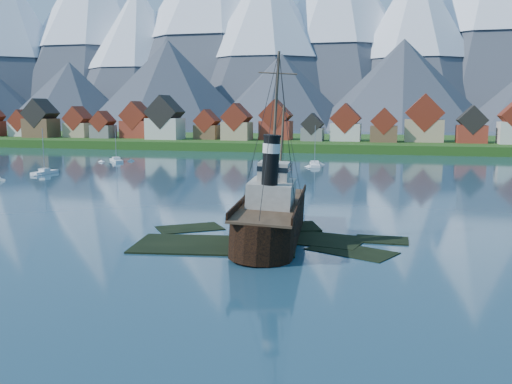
% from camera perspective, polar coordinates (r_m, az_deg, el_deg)
% --- Properties ---
extents(ground, '(1400.00, 1400.00, 0.00)m').
position_cam_1_polar(ground, '(65.06, -1.01, -5.12)').
color(ground, '#1C3C50').
rests_on(ground, ground).
extents(shoal, '(31.71, 21.24, 1.14)m').
position_cam_1_polar(shoal, '(66.77, 0.94, -5.08)').
color(shoal, black).
rests_on(shoal, ground).
extents(shore_bank, '(600.00, 80.00, 3.20)m').
position_cam_1_polar(shore_bank, '(232.23, 9.75, 4.54)').
color(shore_bank, '#214012').
rests_on(shore_bank, ground).
extents(seawall, '(600.00, 2.50, 2.00)m').
position_cam_1_polar(seawall, '(194.43, 8.95, 3.83)').
color(seawall, '#3F3D38').
rests_on(seawall, ground).
extents(town, '(250.96, 16.69, 17.30)m').
position_cam_1_polar(town, '(219.05, 0.74, 6.79)').
color(town, maroon).
rests_on(town, ground).
extents(mountains, '(965.00, 340.00, 205.00)m').
position_cam_1_polar(mountains, '(547.73, 12.32, 16.01)').
color(mountains, '#2D333D').
rests_on(mountains, ground).
extents(tugboat_wreck, '(6.58, 28.37, 22.48)m').
position_cam_1_polar(tugboat_wreck, '(68.01, 1.72, -2.09)').
color(tugboat_wreck, black).
rests_on(tugboat_wreck, ground).
extents(sailboat_b, '(2.60, 7.73, 10.99)m').
position_cam_1_polar(sailboat_b, '(141.27, -20.39, 1.81)').
color(sailboat_b, silver).
rests_on(sailboat_b, ground).
extents(sailboat_c, '(7.00, 7.92, 10.94)m').
position_cam_1_polar(sailboat_c, '(167.63, -13.79, 3.05)').
color(sailboat_c, silver).
rests_on(sailboat_c, ground).
extents(sailboat_e, '(4.05, 9.87, 11.13)m').
position_cam_1_polar(sailboat_e, '(151.27, 5.89, 2.69)').
color(sailboat_e, silver).
rests_on(sailboat_e, ground).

